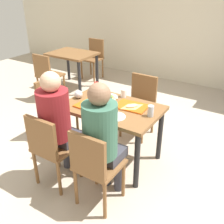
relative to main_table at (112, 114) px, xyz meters
The scene contains 24 objects.
ground_plane 0.63m from the main_table, ahead, with size 10.00×10.00×0.02m, color #B7A893.
back_wall 3.29m from the main_table, 90.00° to the left, with size 10.00×0.10×2.80m, color beige.
main_table is the anchor object (origin of this frame).
chair_near_left 0.80m from the main_table, 110.45° to the right, with size 0.40×0.40×0.86m.
chair_near_right 0.80m from the main_table, 69.55° to the right, with size 0.40×0.40×0.86m.
chair_far_side 0.75m from the main_table, 90.00° to the left, with size 0.40×0.40×0.86m.
chair_left_end 0.95m from the main_table, behind, with size 0.40×0.40×0.86m.
person_in_red 0.68m from the main_table, 114.66° to the right, with size 0.32×0.42×1.27m.
person_in_brown_jacket 0.68m from the main_table, 65.34° to the right, with size 0.32×0.42×1.27m.
tray_red_near 0.26m from the main_table, 146.90° to the right, with size 0.36×0.26×0.02m, color #D85914.
tray_red_far 0.25m from the main_table, 29.19° to the left, with size 0.36×0.26×0.02m, color #D85914.
paper_plate_center 0.28m from the main_table, 129.92° to the left, with size 0.22×0.22×0.01m, color white.
paper_plate_near_edge 0.28m from the main_table, 50.08° to the right, with size 0.22×0.22×0.01m, color white.
pizza_slice_a 0.25m from the main_table, 139.60° to the right, with size 0.17×0.23×0.02m.
pizza_slice_b 0.26m from the main_table, 21.97° to the left, with size 0.22×0.25×0.02m.
pizza_slice_c 0.28m from the main_table, 133.98° to the left, with size 0.22×0.17×0.02m.
plastic_cup_a 0.35m from the main_table, 95.16° to the left, with size 0.07×0.07×0.10m, color white.
plastic_cup_b 0.35m from the main_table, 84.84° to the right, with size 0.07×0.07×0.10m, color white.
soda_can 0.50m from the main_table, ahead, with size 0.07×0.07×0.12m, color #B7BCC6.
condiment_bottle 0.45m from the main_table, 151.12° to the left, with size 0.06×0.06×0.16m, color red.
foil_bundle 0.50m from the main_table, behind, with size 0.10×0.10×0.10m, color silver.
background_table 2.59m from the main_table, 140.20° to the left, with size 0.90×0.70×0.72m.
background_chair_near 2.19m from the main_table, 155.10° to the left, with size 0.40×0.40×0.86m.
background_chair_far 3.11m from the main_table, 129.75° to the left, with size 0.40×0.40×0.86m.
Camera 1 is at (1.44, -2.29, 2.02)m, focal length 41.89 mm.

